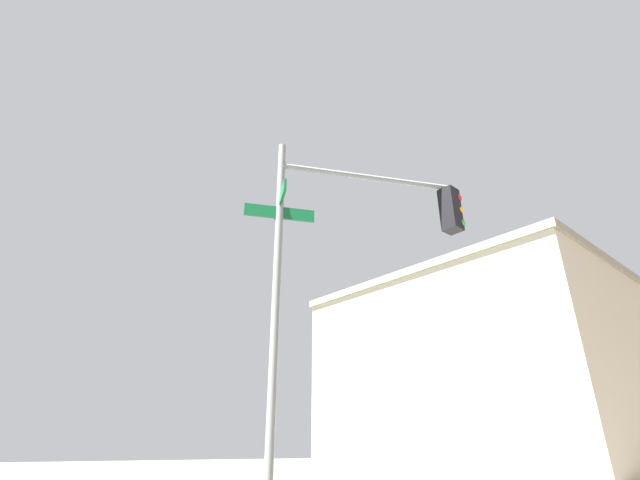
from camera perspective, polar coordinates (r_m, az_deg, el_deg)
traffic_signal_near at (r=7.26m, az=5.48°, el=-0.36°), size 2.01×3.35×5.75m
building_stucco at (r=32.27m, az=22.91°, el=-15.96°), size 16.05×19.91×10.08m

